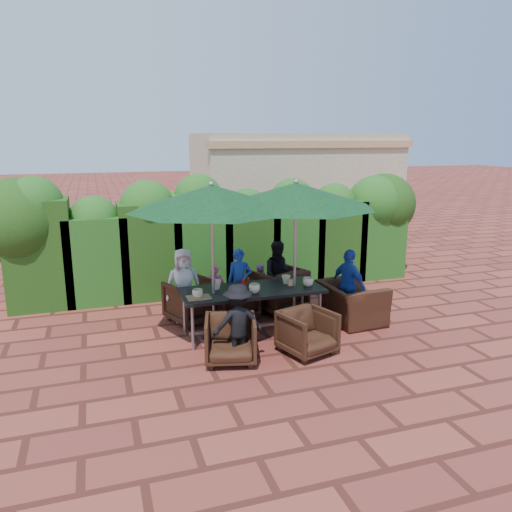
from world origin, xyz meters
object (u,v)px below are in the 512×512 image
object	(u,v)px
chair_far_left	(193,299)
chair_near_right	(308,330)
chair_far_right	(277,287)
dining_table	(252,293)
chair_far_mid	(237,296)
chair_end_right	(352,296)
umbrella_right	(296,195)
umbrella_left	(211,198)
chair_near_left	(230,337)

from	to	relation	value
chair_far_left	chair_near_right	size ratio (longest dim) A/B	1.12
chair_far_right	dining_table	bearing A→B (deg)	27.75
chair_far_mid	chair_end_right	bearing A→B (deg)	153.47
chair_far_right	chair_end_right	bearing A→B (deg)	113.77
chair_far_right	umbrella_right	bearing A→B (deg)	63.22
umbrella_right	chair_near_right	world-z (taller)	umbrella_right
chair_far_mid	umbrella_left	bearing A→B (deg)	56.06
chair_end_right	chair_near_right	bearing A→B (deg)	124.00
chair_far_right	chair_far_left	bearing A→B (deg)	-19.15
dining_table	chair_far_left	size ratio (longest dim) A/B	2.84
umbrella_left	chair_far_right	distance (m)	2.46
chair_far_mid	chair_far_right	size ratio (longest dim) A/B	0.81
umbrella_right	chair_far_left	distance (m)	2.52
umbrella_right	chair_far_right	world-z (taller)	umbrella_right
chair_near_left	chair_end_right	size ratio (longest dim) A/B	0.69
dining_table	chair_far_right	distance (m)	1.24
dining_table	umbrella_left	size ratio (longest dim) A/B	0.90
umbrella_right	chair_far_mid	bearing A→B (deg)	126.42
chair_far_mid	chair_near_right	distance (m)	1.94
umbrella_right	chair_near_right	xyz separation A→B (m)	(-0.16, -0.92, -1.86)
umbrella_right	chair_far_mid	distance (m)	2.20
dining_table	umbrella_right	xyz separation A→B (m)	(0.70, -0.06, 1.54)
dining_table	chair_near_right	size ratio (longest dim) A/B	3.17
umbrella_right	chair_near_right	distance (m)	2.08
dining_table	chair_far_left	distance (m)	1.19
dining_table	chair_near_right	world-z (taller)	dining_table
umbrella_left	chair_far_mid	xyz separation A→B (m)	(0.63, 0.91, -1.86)
chair_far_right	chair_near_left	world-z (taller)	chair_far_right
dining_table	chair_near_left	size ratio (longest dim) A/B	3.11
chair_far_left	chair_near_right	xyz separation A→B (m)	(1.34, -1.82, -0.04)
chair_far_right	chair_near_left	bearing A→B (deg)	30.68
umbrella_right	chair_end_right	xyz separation A→B (m)	(1.07, 0.03, -1.76)
dining_table	umbrella_right	world-z (taller)	umbrella_right
umbrella_left	chair_end_right	bearing A→B (deg)	-0.28
chair_far_left	chair_near_left	world-z (taller)	chair_far_left
dining_table	chair_far_mid	xyz separation A→B (m)	(0.00, 0.88, -0.32)
chair_near_left	chair_near_right	bearing A→B (deg)	9.84
chair_far_mid	chair_far_right	world-z (taller)	chair_far_right
umbrella_left	chair_end_right	distance (m)	2.97
dining_table	chair_end_right	world-z (taller)	chair_end_right
umbrella_left	chair_near_right	world-z (taller)	umbrella_left
umbrella_right	chair_far_mid	world-z (taller)	umbrella_right
umbrella_left	dining_table	bearing A→B (deg)	2.06
chair_end_right	chair_far_right	bearing A→B (deg)	42.37
dining_table	chair_far_mid	bearing A→B (deg)	89.82
dining_table	chair_end_right	bearing A→B (deg)	-1.11
umbrella_left	chair_far_left	xyz separation A→B (m)	(-0.17, 0.87, -1.82)
chair_near_left	chair_far_left	bearing A→B (deg)	110.84
dining_table	umbrella_right	bearing A→B (deg)	-5.03
umbrella_left	chair_far_left	world-z (taller)	umbrella_left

